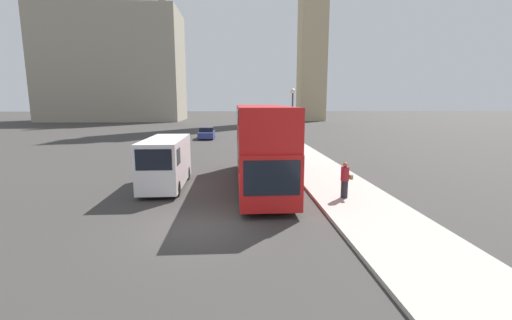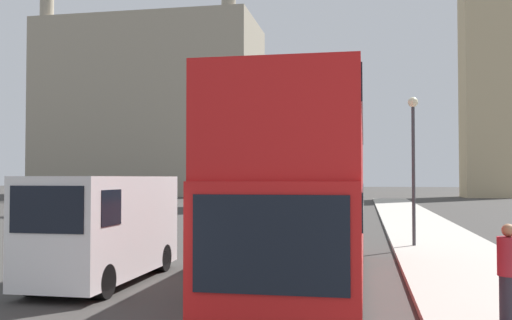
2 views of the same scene
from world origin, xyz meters
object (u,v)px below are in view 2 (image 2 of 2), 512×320
(pedestrian, at_px, (510,274))
(street_lamp, at_px, (413,147))
(red_double_decker_bus, at_px, (309,186))
(parked_sedan, at_px, (271,207))
(white_van, at_px, (104,226))

(pedestrian, relative_size, street_lamp, 0.31)
(red_double_decker_bus, distance_m, parked_sedan, 24.47)
(white_van, xyz_separation_m, street_lamp, (7.99, 8.01, 2.28))
(white_van, distance_m, pedestrian, 9.10)
(red_double_decker_bus, height_order, white_van, red_double_decker_bus)
(pedestrian, distance_m, street_lamp, 11.33)
(red_double_decker_bus, xyz_separation_m, street_lamp, (2.99, 7.73, 1.29))
(red_double_decker_bus, relative_size, street_lamp, 2.16)
(street_lamp, height_order, parked_sedan, street_lamp)
(parked_sedan, bearing_deg, street_lamp, -64.27)
(white_van, relative_size, pedestrian, 3.21)
(red_double_decker_bus, bearing_deg, white_van, -176.71)
(white_van, bearing_deg, pedestrian, -19.09)
(red_double_decker_bus, height_order, parked_sedan, red_double_decker_bus)
(white_van, bearing_deg, parked_sedan, 89.58)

